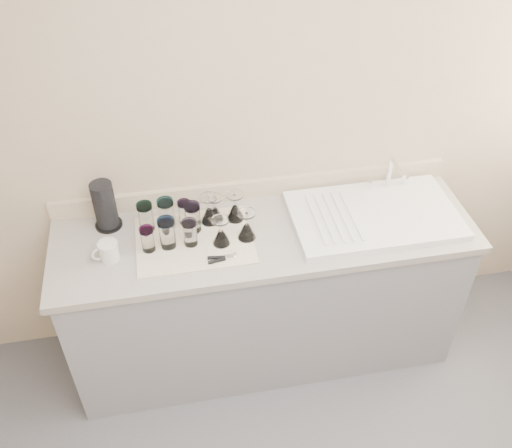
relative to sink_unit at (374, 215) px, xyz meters
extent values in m
cube|color=tan|center=(-0.55, 0.30, 0.33)|extent=(3.50, 0.04, 2.50)
cube|color=slate|center=(-0.55, 0.00, -0.49)|extent=(2.00, 0.60, 0.86)
cube|color=gray|center=(-0.55, 0.00, -0.04)|extent=(2.06, 0.62, 0.04)
cube|color=white|center=(0.00, 0.00, 0.00)|extent=(0.82, 0.50, 0.03)
cylinder|color=silver|center=(0.14, 0.20, 0.11)|extent=(0.02, 0.02, 0.18)
cylinder|color=silver|center=(0.14, 0.12, 0.19)|extent=(0.02, 0.16, 0.02)
cylinder|color=silver|center=(0.04, 0.20, 0.04)|extent=(0.03, 0.03, 0.04)
cylinder|color=silver|center=(0.24, 0.20, 0.04)|extent=(0.03, 0.03, 0.04)
cube|color=white|center=(-0.90, 0.00, -0.02)|extent=(0.55, 0.42, 0.01)
cylinder|color=white|center=(-1.11, 0.12, 0.05)|extent=(0.07, 0.07, 0.13)
cylinder|color=#118065|center=(-1.11, 0.12, 0.13)|extent=(0.08, 0.08, 0.02)
cylinder|color=white|center=(-1.01, 0.12, 0.06)|extent=(0.07, 0.07, 0.14)
cylinder|color=#2BAFC5|center=(-1.01, 0.12, 0.14)|extent=(0.08, 0.08, 0.02)
cylinder|color=white|center=(-0.93, 0.13, 0.04)|extent=(0.06, 0.06, 0.11)
cylinder|color=purple|center=(-0.93, 0.13, 0.11)|extent=(0.06, 0.06, 0.02)
cylinder|color=white|center=(-1.11, -0.03, 0.04)|extent=(0.06, 0.06, 0.11)
cylinder|color=#D316AE|center=(-1.11, -0.03, 0.11)|extent=(0.06, 0.06, 0.02)
cylinder|color=white|center=(-1.02, -0.02, 0.06)|extent=(0.07, 0.07, 0.14)
cylinder|color=blue|center=(-1.02, -0.02, 0.14)|extent=(0.08, 0.08, 0.02)
cylinder|color=white|center=(-0.92, -0.03, 0.05)|extent=(0.06, 0.06, 0.12)
cylinder|color=#A98DDC|center=(-0.92, -0.03, 0.12)|extent=(0.07, 0.07, 0.02)
cylinder|color=white|center=(-0.89, 0.07, 0.06)|extent=(0.07, 0.07, 0.13)
cylinder|color=#5D3DAB|center=(-0.89, 0.07, 0.13)|extent=(0.08, 0.08, 0.02)
cone|color=white|center=(-0.78, 0.12, 0.03)|extent=(0.08, 0.08, 0.07)
cylinder|color=white|center=(-0.78, 0.12, 0.09)|extent=(0.01, 0.01, 0.06)
cylinder|color=white|center=(-0.78, 0.12, 0.12)|extent=(0.08, 0.08, 0.01)
cone|color=white|center=(-0.68, 0.11, 0.03)|extent=(0.09, 0.09, 0.08)
cylinder|color=white|center=(-0.68, 0.11, 0.10)|extent=(0.01, 0.01, 0.06)
cylinder|color=white|center=(-0.68, 0.11, 0.14)|extent=(0.09, 0.09, 0.01)
cone|color=white|center=(-0.77, -0.05, 0.03)|extent=(0.08, 0.08, 0.08)
cylinder|color=white|center=(-0.77, -0.05, 0.10)|extent=(0.01, 0.01, 0.06)
cylinder|color=white|center=(-0.77, -0.05, 0.13)|extent=(0.08, 0.08, 0.01)
cone|color=white|center=(-0.65, -0.03, 0.03)|extent=(0.09, 0.09, 0.08)
cylinder|color=white|center=(-0.65, -0.03, 0.10)|extent=(0.01, 0.01, 0.06)
cylinder|color=white|center=(-0.65, -0.03, 0.14)|extent=(0.09, 0.09, 0.01)
cone|color=white|center=(-0.81, 0.11, 0.03)|extent=(0.09, 0.09, 0.08)
cylinder|color=white|center=(-0.81, 0.11, 0.10)|extent=(0.01, 0.01, 0.06)
cylinder|color=white|center=(-0.81, 0.11, 0.14)|extent=(0.09, 0.09, 0.01)
cube|color=silver|center=(-0.75, -0.16, 0.00)|extent=(0.05, 0.03, 0.02)
cylinder|color=black|center=(-0.80, -0.17, 0.00)|extent=(0.10, 0.03, 0.02)
cylinder|color=black|center=(-0.80, -0.16, 0.00)|extent=(0.10, 0.03, 0.02)
cylinder|color=silver|center=(-1.29, -0.05, 0.03)|extent=(0.11, 0.11, 0.09)
torus|color=silver|center=(-1.33, -0.07, 0.03)|extent=(0.07, 0.03, 0.07)
cylinder|color=black|center=(-1.30, 0.18, -0.01)|extent=(0.13, 0.13, 0.01)
cylinder|color=black|center=(-1.30, 0.18, 0.11)|extent=(0.11, 0.11, 0.24)
camera|label=1|loc=(-0.98, -2.03, 1.81)|focal=40.00mm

